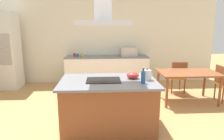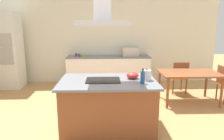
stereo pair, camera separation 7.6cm
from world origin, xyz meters
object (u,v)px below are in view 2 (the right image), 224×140
(coffee_mug_red, at_px, (76,55))
(cooktop, at_px, (103,80))
(wall_oven_stack, at_px, (8,51))
(range_hood, at_px, (102,10))
(countertop_microwave, at_px, (130,52))
(chair_facing_back_wall, at_px, (179,75))
(mixing_bowl, at_px, (133,75))
(coffee_mug_blue, at_px, (79,55))
(olive_oil_bottle, at_px, (143,77))
(tea_kettle, at_px, (147,75))
(dining_table, at_px, (189,76))
(coffee_mug_yellow, at_px, (84,55))

(coffee_mug_red, bearing_deg, cooktop, -73.76)
(wall_oven_stack, xyz_separation_m, range_hood, (2.81, -2.65, 1.00))
(countertop_microwave, relative_size, chair_facing_back_wall, 0.56)
(mixing_bowl, height_order, coffee_mug_blue, mixing_bowl)
(coffee_mug_blue, bearing_deg, olive_oil_bottle, -65.14)
(cooktop, relative_size, coffee_mug_red, 6.67)
(tea_kettle, relative_size, olive_oil_bottle, 0.81)
(mixing_bowl, xyz_separation_m, coffee_mug_blue, (-1.29, 2.72, -0.02))
(olive_oil_bottle, relative_size, countertop_microwave, 0.51)
(tea_kettle, relative_size, coffee_mug_red, 2.29)
(tea_kettle, relative_size, mixing_bowl, 0.92)
(dining_table, bearing_deg, mixing_bowl, -143.95)
(countertop_microwave, relative_size, range_hood, 0.56)
(tea_kettle, xyz_separation_m, countertop_microwave, (0.06, 2.88, 0.05))
(tea_kettle, height_order, dining_table, tea_kettle)
(tea_kettle, xyz_separation_m, range_hood, (-0.78, 0.00, 1.11))
(coffee_mug_red, xyz_separation_m, dining_table, (2.92, -1.74, -0.28))
(countertop_microwave, bearing_deg, coffee_mug_blue, -178.31)
(chair_facing_back_wall, relative_size, range_hood, 0.99)
(cooktop, height_order, coffee_mug_red, coffee_mug_red)
(mixing_bowl, height_order, wall_oven_stack, wall_oven_stack)
(cooktop, distance_m, wall_oven_stack, 3.87)
(tea_kettle, xyz_separation_m, dining_table, (1.29, 1.23, -0.32))
(cooktop, distance_m, chair_facing_back_wall, 2.82)
(countertop_microwave, height_order, wall_oven_stack, wall_oven_stack)
(tea_kettle, bearing_deg, dining_table, 43.63)
(olive_oil_bottle, xyz_separation_m, chair_facing_back_wall, (1.40, 2.10, -0.50))
(coffee_mug_yellow, relative_size, range_hood, 0.10)
(coffee_mug_yellow, bearing_deg, range_hood, -78.02)
(olive_oil_bottle, relative_size, dining_table, 0.18)
(tea_kettle, xyz_separation_m, chair_facing_back_wall, (1.29, 1.89, -0.48))
(tea_kettle, height_order, countertop_microwave, countertop_microwave)
(countertop_microwave, bearing_deg, chair_facing_back_wall, -38.95)
(cooktop, bearing_deg, wall_oven_stack, 136.75)
(coffee_mug_red, xyz_separation_m, chair_facing_back_wall, (2.92, -1.07, -0.44))
(chair_facing_back_wall, bearing_deg, dining_table, -90.00)
(mixing_bowl, distance_m, range_hood, 1.27)
(countertop_microwave, height_order, coffee_mug_blue, countertop_microwave)
(tea_kettle, relative_size, wall_oven_stack, 0.09)
(countertop_microwave, xyz_separation_m, coffee_mug_yellow, (-1.45, 0.01, -0.09))
(olive_oil_bottle, bearing_deg, coffee_mug_yellow, 112.30)
(tea_kettle, height_order, mixing_bowl, tea_kettle)
(coffee_mug_blue, xyz_separation_m, chair_facing_back_wall, (2.81, -0.95, -0.44))
(tea_kettle, bearing_deg, coffee_mug_blue, 118.30)
(countertop_microwave, bearing_deg, cooktop, -106.15)
(dining_table, bearing_deg, wall_oven_stack, 163.72)
(coffee_mug_red, height_order, coffee_mug_blue, same)
(dining_table, relative_size, range_hood, 1.56)
(olive_oil_bottle, relative_size, wall_oven_stack, 0.12)
(chair_facing_back_wall, bearing_deg, coffee_mug_blue, 161.42)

